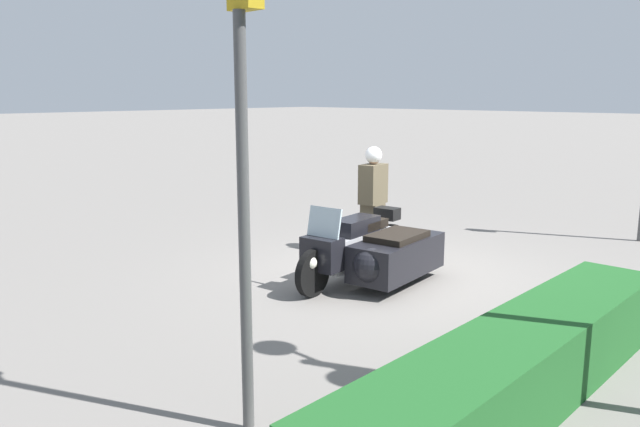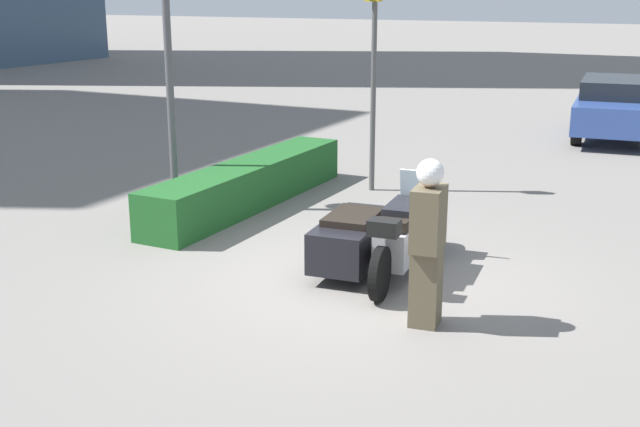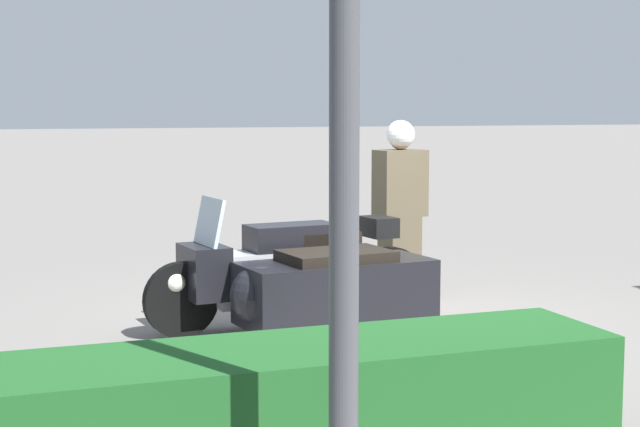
{
  "view_description": "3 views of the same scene",
  "coord_description": "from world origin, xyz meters",
  "px_view_note": "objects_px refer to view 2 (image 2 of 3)",
  "views": [
    {
      "loc": [
        7.2,
        5.12,
        2.62
      ],
      "look_at": [
        1.44,
        -0.23,
        1.1
      ],
      "focal_mm": 35.0,
      "sensor_mm": 36.0,
      "label": 1
    },
    {
      "loc": [
        -8.29,
        -3.67,
        3.38
      ],
      "look_at": [
        -0.03,
        0.48,
        0.79
      ],
      "focal_mm": 45.0,
      "sensor_mm": 36.0,
      "label": 2
    },
    {
      "loc": [
        3.19,
        7.55,
        1.89
      ],
      "look_at": [
        0.23,
        -0.52,
        0.96
      ],
      "focal_mm": 55.0,
      "sensor_mm": 36.0,
      "label": 3
    }
  ],
  "objects_px": {
    "hedge_bush_curbside": "(249,184)",
    "traffic_light_near": "(373,54)",
    "officer_rider": "(428,239)",
    "parked_car_background": "(618,105)",
    "twin_lamp_post": "(166,9)",
    "police_motorcycle": "(377,234)"
  },
  "relations": [
    {
      "from": "hedge_bush_curbside",
      "to": "traffic_light_near",
      "type": "distance_m",
      "value": 3.01
    },
    {
      "from": "hedge_bush_curbside",
      "to": "traffic_light_near",
      "type": "relative_size",
      "value": 1.38
    },
    {
      "from": "officer_rider",
      "to": "hedge_bush_curbside",
      "type": "height_order",
      "value": "officer_rider"
    },
    {
      "from": "police_motorcycle",
      "to": "parked_car_background",
      "type": "distance_m",
      "value": 11.32
    },
    {
      "from": "police_motorcycle",
      "to": "traffic_light_near",
      "type": "relative_size",
      "value": 0.73
    },
    {
      "from": "officer_rider",
      "to": "traffic_light_near",
      "type": "relative_size",
      "value": 0.49
    },
    {
      "from": "officer_rider",
      "to": "traffic_light_near",
      "type": "distance_m",
      "value": 5.98
    },
    {
      "from": "officer_rider",
      "to": "twin_lamp_post",
      "type": "bearing_deg",
      "value": 145.99
    },
    {
      "from": "police_motorcycle",
      "to": "twin_lamp_post",
      "type": "height_order",
      "value": "twin_lamp_post"
    },
    {
      "from": "officer_rider",
      "to": "parked_car_background",
      "type": "bearing_deg",
      "value": 81.55
    },
    {
      "from": "traffic_light_near",
      "to": "parked_car_background",
      "type": "height_order",
      "value": "traffic_light_near"
    },
    {
      "from": "officer_rider",
      "to": "hedge_bush_curbside",
      "type": "distance_m",
      "value": 5.35
    },
    {
      "from": "officer_rider",
      "to": "parked_car_background",
      "type": "xyz_separation_m",
      "value": [
        12.6,
        -0.32,
        -0.19
      ]
    },
    {
      "from": "police_motorcycle",
      "to": "officer_rider",
      "type": "height_order",
      "value": "officer_rider"
    },
    {
      "from": "hedge_bush_curbside",
      "to": "police_motorcycle",
      "type": "bearing_deg",
      "value": -122.38
    },
    {
      "from": "officer_rider",
      "to": "traffic_light_near",
      "type": "xyz_separation_m",
      "value": [
        5.09,
        2.79,
        1.41
      ]
    },
    {
      "from": "hedge_bush_curbside",
      "to": "twin_lamp_post",
      "type": "height_order",
      "value": "twin_lamp_post"
    },
    {
      "from": "hedge_bush_curbside",
      "to": "parked_car_background",
      "type": "bearing_deg",
      "value": -25.8
    },
    {
      "from": "hedge_bush_curbside",
      "to": "traffic_light_near",
      "type": "xyz_separation_m",
      "value": [
        1.79,
        -1.38,
        2.0
      ]
    },
    {
      "from": "police_motorcycle",
      "to": "hedge_bush_curbside",
      "type": "distance_m",
      "value": 3.6
    },
    {
      "from": "hedge_bush_curbside",
      "to": "traffic_light_near",
      "type": "bearing_deg",
      "value": -37.64
    },
    {
      "from": "police_motorcycle",
      "to": "parked_car_background",
      "type": "xyz_separation_m",
      "value": [
        11.22,
        -1.46,
        0.29
      ]
    }
  ]
}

